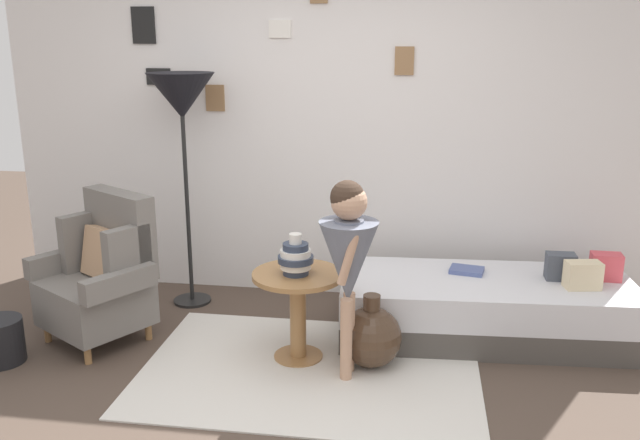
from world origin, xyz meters
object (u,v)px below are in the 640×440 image
object	(u,v)px
side_table	(298,298)
magazine_basket	(0,341)
book_on_daybed	(467,270)
daybed	(485,308)
demijohn_near	(371,336)
person_child	(348,253)
armchair	(103,275)
vase_striped	(296,258)
floor_lamp	(182,102)

from	to	relation	value
side_table	magazine_basket	size ratio (longest dim) A/B	2.02
side_table	book_on_daybed	distance (m)	1.22
magazine_basket	daybed	bearing A→B (deg)	15.59
book_on_daybed	demijohn_near	bearing A→B (deg)	-132.13
daybed	demijohn_near	size ratio (longest dim) A/B	4.24
daybed	person_child	bearing A→B (deg)	-141.01
person_child	demijohn_near	world-z (taller)	person_child
armchair	vase_striped	size ratio (longest dim) A/B	3.83
person_child	magazine_basket	xyz separation A→B (m)	(-2.13, -0.15, -0.62)
magazine_basket	person_child	bearing A→B (deg)	3.90
vase_striped	floor_lamp	bearing A→B (deg)	139.70
demijohn_near	side_table	bearing A→B (deg)	176.48
book_on_daybed	vase_striped	bearing A→B (deg)	-148.25
daybed	side_table	world-z (taller)	side_table
vase_striped	book_on_daybed	xyz separation A→B (m)	(1.06, 0.65, -0.25)
floor_lamp	demijohn_near	distance (m)	2.09
armchair	magazine_basket	world-z (taller)	armchair
vase_striped	book_on_daybed	world-z (taller)	vase_striped
armchair	side_table	world-z (taller)	armchair
vase_striped	person_child	bearing A→B (deg)	-24.64
floor_lamp	magazine_basket	bearing A→B (deg)	-127.20
side_table	magazine_basket	bearing A→B (deg)	-169.87
vase_striped	side_table	bearing A→B (deg)	75.50
armchair	vase_striped	world-z (taller)	armchair
armchair	floor_lamp	bearing A→B (deg)	62.26
side_table	person_child	xyz separation A→B (m)	(0.33, -0.18, 0.36)
person_child	magazine_basket	world-z (taller)	person_child
demijohn_near	magazine_basket	distance (m)	2.28
floor_lamp	book_on_daybed	size ratio (longest dim) A/B	7.74
magazine_basket	vase_striped	bearing A→B (deg)	9.41
book_on_daybed	magazine_basket	world-z (taller)	book_on_daybed
book_on_daybed	magazine_basket	distance (m)	3.02
vase_striped	book_on_daybed	distance (m)	1.27
daybed	vase_striped	size ratio (longest dim) A/B	7.66
vase_striped	person_child	xyz separation A→B (m)	(0.33, -0.15, 0.09)
daybed	person_child	size ratio (longest dim) A/B	1.64
armchair	floor_lamp	distance (m)	1.31
magazine_basket	demijohn_near	bearing A→B (deg)	7.42
demijohn_near	book_on_daybed	bearing A→B (deg)	47.87
floor_lamp	person_child	distance (m)	1.77
vase_striped	floor_lamp	xyz separation A→B (m)	(-0.96, 0.81, 0.83)
book_on_daybed	demijohn_near	distance (m)	0.91
vase_striped	floor_lamp	size ratio (longest dim) A/B	0.15
person_child	demijohn_near	bearing A→B (deg)	49.31
side_table	book_on_daybed	size ratio (longest dim) A/B	2.57
vase_striped	book_on_daybed	bearing A→B (deg)	31.75
daybed	book_on_daybed	xyz separation A→B (m)	(-0.12, 0.12, 0.22)
person_child	side_table	bearing A→B (deg)	151.57
book_on_daybed	daybed	bearing A→B (deg)	-43.92
armchair	book_on_daybed	bearing A→B (deg)	12.37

